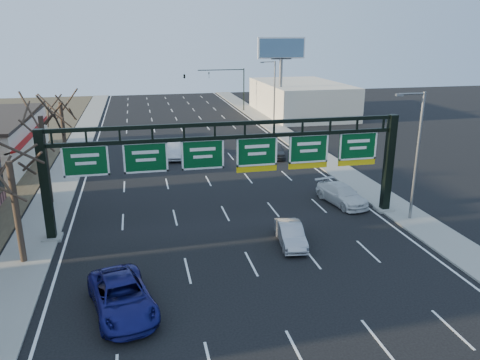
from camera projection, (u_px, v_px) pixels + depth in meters
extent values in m
plane|color=black|center=(260.00, 281.00, 25.06)|extent=(160.00, 160.00, 0.00)
cube|color=gray|center=(61.00, 183.00, 40.99)|extent=(3.00, 120.00, 0.12)
cube|color=gray|center=(333.00, 166.00, 46.29)|extent=(3.00, 120.00, 0.12)
cube|color=white|center=(205.00, 175.00, 43.66)|extent=(21.60, 120.00, 0.01)
cube|color=black|center=(46.00, 186.00, 28.98)|extent=(0.55, 0.55, 7.20)
cube|color=gray|center=(52.00, 238.00, 30.04)|extent=(1.20, 1.20, 0.20)
cube|color=black|center=(388.00, 164.00, 33.83)|extent=(0.55, 0.55, 7.20)
cube|color=gray|center=(384.00, 209.00, 34.89)|extent=(1.20, 1.20, 0.20)
cube|color=black|center=(230.00, 124.00, 30.36)|extent=(23.40, 0.25, 0.25)
cube|color=black|center=(230.00, 137.00, 30.63)|extent=(23.40, 0.25, 0.25)
cube|color=#04421B|center=(86.00, 161.00, 29.05)|extent=(2.80, 0.10, 2.00)
cube|color=#04421B|center=(146.00, 157.00, 29.81)|extent=(2.80, 0.10, 2.00)
cube|color=#04421B|center=(203.00, 154.00, 30.57)|extent=(2.80, 0.10, 2.00)
cube|color=#04421B|center=(257.00, 151.00, 31.33)|extent=(2.80, 0.10, 2.00)
cube|color=yellow|center=(257.00, 169.00, 31.70)|extent=(2.80, 0.10, 0.40)
cube|color=#04421B|center=(308.00, 148.00, 32.09)|extent=(2.80, 0.10, 2.00)
cube|color=yellow|center=(308.00, 165.00, 32.46)|extent=(2.80, 0.10, 0.40)
cube|color=#04421B|center=(358.00, 146.00, 32.85)|extent=(2.80, 0.10, 2.00)
cube|color=yellow|center=(356.00, 162.00, 33.22)|extent=(2.80, 0.10, 0.40)
cube|color=maroon|center=(32.00, 132.00, 47.72)|extent=(1.20, 18.00, 0.40)
cube|color=beige|center=(301.00, 98.00, 74.95)|extent=(12.00, 20.00, 5.00)
cylinder|color=#32241C|center=(16.00, 212.00, 26.10)|extent=(0.36, 0.36, 6.08)
cylinder|color=#32241C|center=(46.00, 159.00, 35.28)|extent=(0.36, 0.36, 6.84)
cylinder|color=#32241C|center=(64.00, 135.00, 44.64)|extent=(0.36, 0.36, 6.46)
cylinder|color=slate|center=(417.00, 157.00, 31.85)|extent=(0.20, 0.20, 9.00)
cylinder|color=slate|center=(412.00, 92.00, 30.33)|extent=(1.80, 0.12, 0.12)
cube|color=slate|center=(400.00, 93.00, 30.15)|extent=(0.50, 0.22, 0.15)
cylinder|color=slate|center=(274.00, 94.00, 63.47)|extent=(0.20, 0.20, 9.00)
cylinder|color=slate|center=(269.00, 61.00, 61.95)|extent=(1.80, 0.12, 0.12)
cube|color=slate|center=(262.00, 61.00, 61.77)|extent=(0.50, 0.22, 0.15)
cylinder|color=slate|center=(280.00, 90.00, 68.65)|extent=(0.50, 0.50, 9.00)
cube|color=slate|center=(281.00, 59.00, 67.29)|extent=(3.00, 0.30, 0.20)
cube|color=white|center=(281.00, 48.00, 66.83)|extent=(7.00, 0.30, 3.00)
cube|color=#446789|center=(282.00, 48.00, 66.64)|extent=(6.60, 0.05, 2.60)
cylinder|color=black|center=(244.00, 90.00, 77.59)|extent=(0.18, 0.18, 7.00)
cylinder|color=black|center=(221.00, 70.00, 75.80)|extent=(7.60, 0.14, 0.14)
imported|color=black|center=(209.00, 75.00, 75.63)|extent=(0.20, 0.20, 1.00)
imported|color=black|center=(184.00, 76.00, 74.80)|extent=(0.54, 0.54, 1.62)
imported|color=navy|center=(122.00, 297.00, 22.10)|extent=(3.74, 6.07, 1.57)
imported|color=#A4A4A8|center=(291.00, 234.00, 29.16)|extent=(1.91, 4.23, 1.35)
imported|color=silver|center=(342.00, 194.00, 36.15)|extent=(3.01, 5.38, 1.47)
imported|color=#393B3D|center=(275.00, 150.00, 49.59)|extent=(2.47, 4.68, 1.52)
imported|color=#B8B7BC|center=(174.00, 150.00, 49.28)|extent=(2.22, 5.23, 1.68)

